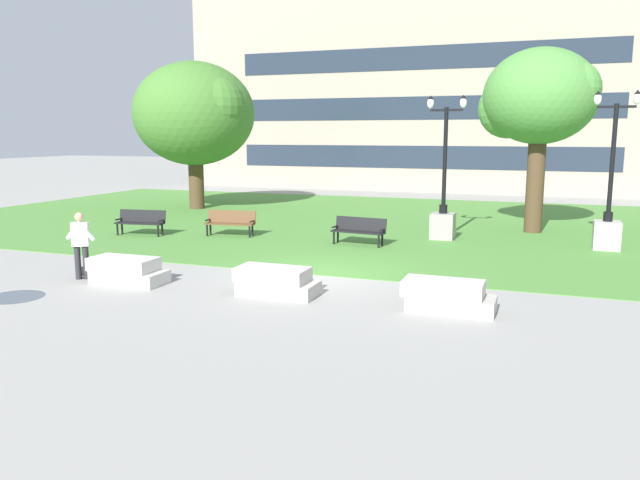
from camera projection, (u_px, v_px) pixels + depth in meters
ground_plane at (319, 276)px, 16.28m from camera, size 140.00×140.00×0.00m
grass_lawn at (403, 224)px, 25.53m from camera, size 40.00×20.00×0.02m
concrete_block_center at (127, 271)px, 15.41m from camera, size 1.89×0.90×0.64m
concrete_block_left at (276, 282)px, 14.29m from camera, size 1.87×0.90×0.64m
concrete_block_right at (447, 296)px, 13.01m from camera, size 1.90×0.90×0.64m
person_skateboarder at (81, 242)px, 15.74m from camera, size 0.87×0.41×1.71m
skateboard at (84, 272)px, 16.30m from camera, size 0.89×0.83×0.14m
puddle at (15, 297)px, 14.14m from camera, size 1.29×1.29×0.01m
park_bench_near_left at (359, 229)px, 20.60m from camera, size 1.85×0.73×0.90m
park_bench_near_right at (231, 221)px, 22.42m from camera, size 1.86×0.78×0.90m
park_bench_far_left at (141, 221)px, 22.59m from camera, size 1.85×0.77×0.90m
lamp_post_center at (443, 210)px, 21.66m from camera, size 1.32×0.80×4.92m
lamp_post_left at (608, 218)px, 19.70m from camera, size 1.32×0.80×4.95m
tree_far_right at (193, 115)px, 29.93m from camera, size 6.07×5.78×7.03m
tree_far_left at (539, 99)px, 22.54m from camera, size 4.25×4.05×6.69m
building_facade_distant at (419, 90)px, 38.68m from camera, size 31.38×1.03×12.71m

